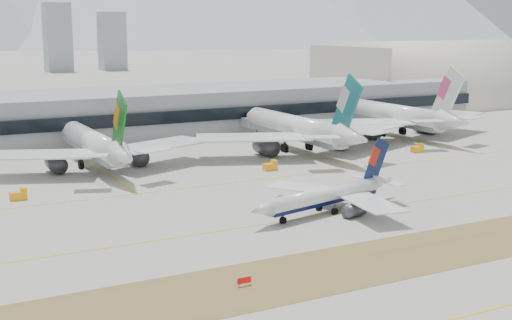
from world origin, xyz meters
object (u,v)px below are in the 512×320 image
widebody_cathay (299,129)px  hangar (425,106)px  taxiing_airliner (329,196)px  widebody_eva (96,146)px  widebody_china_air (395,116)px  terminal (115,114)px

widebody_cathay → hangar: size_ratio=0.77×
taxiing_airliner → widebody_eva: (-28.24, 66.16, 2.67)m
hangar → widebody_cathay: bearing=-146.8°
widebody_china_air → widebody_eva: bearing=94.5°
terminal → taxiing_airliner: bearing=-86.8°
widebody_eva → widebody_cathay: 59.91m
widebody_cathay → hangar: (116.41, 76.30, -6.48)m
hangar → taxiing_airliner: bearing=-136.9°
widebody_eva → hangar: hangar is taller
widebody_eva → widebody_cathay: widebody_cathay is taller
widebody_eva → widebody_china_air: widebody_china_air is taller
widebody_china_air → hangar: (71.55, 65.59, -6.60)m
terminal → widebody_eva: bearing=-112.6°
widebody_cathay → hangar: hangar is taller
taxiing_airliner → widebody_china_air: widebody_china_air is taller
terminal → widebody_cathay: bearing=-55.8°
widebody_eva → hangar: size_ratio=0.69×
widebody_china_air → terminal: size_ratio=0.25×
terminal → hangar: (154.56, 20.16, -7.37)m
terminal → hangar: 156.05m
hangar → terminal: bearing=-172.6°
widebody_eva → terminal: size_ratio=0.23×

